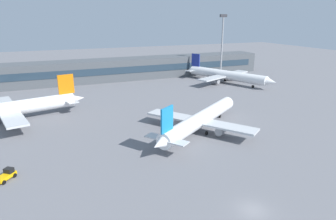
{
  "coord_description": "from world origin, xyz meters",
  "views": [
    {
      "loc": [
        -25.21,
        -28.98,
        26.31
      ],
      "look_at": [
        3.7,
        40.0,
        3.0
      ],
      "focal_mm": 31.98,
      "sensor_mm": 36.0,
      "label": 1
    }
  ],
  "objects_px": {
    "airplane_far": "(227,75)",
    "floodlight_tower_west": "(222,43)",
    "airplane_mid": "(2,110)",
    "baggage_tug_yellow": "(6,175)",
    "airplane_near": "(202,119)"
  },
  "relations": [
    {
      "from": "airplane_far",
      "to": "floodlight_tower_west",
      "type": "relative_size",
      "value": 1.5
    },
    {
      "from": "airplane_mid",
      "to": "floodlight_tower_west",
      "type": "bearing_deg",
      "value": 18.04
    },
    {
      "from": "airplane_mid",
      "to": "baggage_tug_yellow",
      "type": "xyz_separation_m",
      "value": [
        3.26,
        -32.59,
        -2.49
      ]
    },
    {
      "from": "airplane_mid",
      "to": "floodlight_tower_west",
      "type": "height_order",
      "value": "floodlight_tower_west"
    },
    {
      "from": "airplane_far",
      "to": "floodlight_tower_west",
      "type": "height_order",
      "value": "floodlight_tower_west"
    },
    {
      "from": "baggage_tug_yellow",
      "to": "floodlight_tower_west",
      "type": "distance_m",
      "value": 100.66
    },
    {
      "from": "airplane_near",
      "to": "airplane_far",
      "type": "xyz_separation_m",
      "value": [
        36.02,
        44.0,
        0.27
      ]
    },
    {
      "from": "airplane_near",
      "to": "baggage_tug_yellow",
      "type": "relative_size",
      "value": 9.12
    },
    {
      "from": "airplane_far",
      "to": "baggage_tug_yellow",
      "type": "bearing_deg",
      "value": -146.43
    },
    {
      "from": "airplane_mid",
      "to": "baggage_tug_yellow",
      "type": "height_order",
      "value": "airplane_mid"
    },
    {
      "from": "airplane_mid",
      "to": "floodlight_tower_west",
      "type": "xyz_separation_m",
      "value": [
        82.99,
        27.02,
        12.47
      ]
    },
    {
      "from": "airplane_near",
      "to": "airplane_mid",
      "type": "height_order",
      "value": "airplane_mid"
    },
    {
      "from": "airplane_mid",
      "to": "baggage_tug_yellow",
      "type": "bearing_deg",
      "value": -84.28
    },
    {
      "from": "airplane_mid",
      "to": "floodlight_tower_west",
      "type": "relative_size",
      "value": 1.58
    },
    {
      "from": "airplane_mid",
      "to": "airplane_far",
      "type": "bearing_deg",
      "value": 13.16
    }
  ]
}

